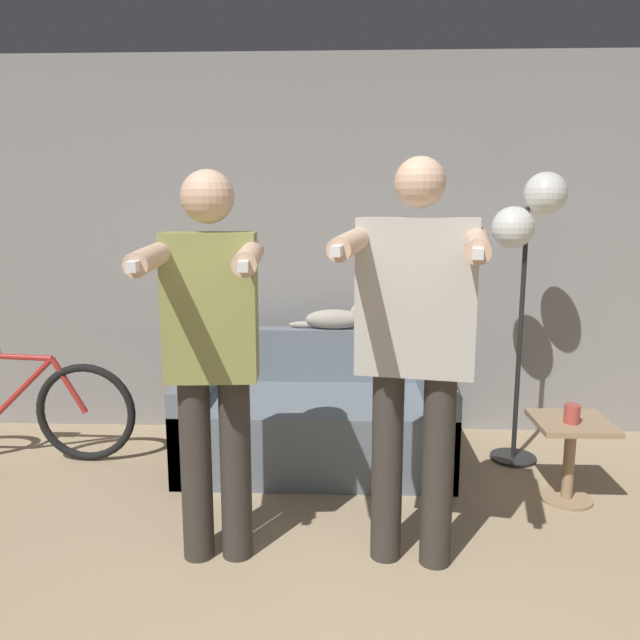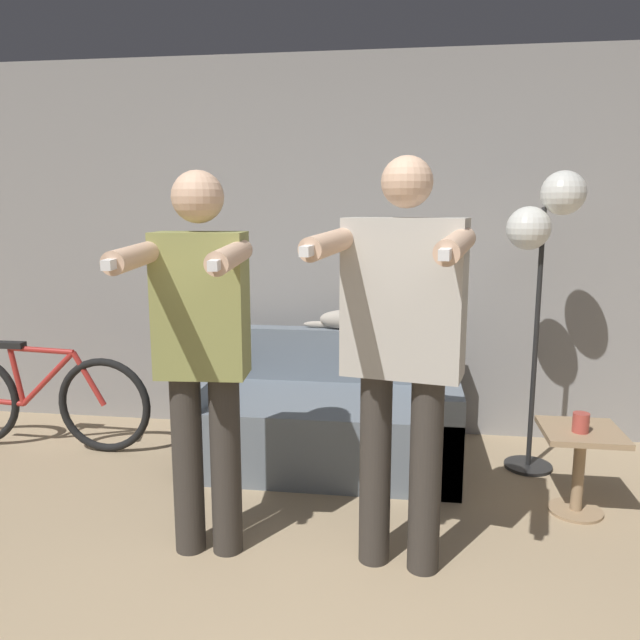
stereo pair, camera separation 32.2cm
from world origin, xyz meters
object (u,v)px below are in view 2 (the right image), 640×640
couch (326,420)px  bicycle (39,400)px  person_right (402,337)px  person_left (201,342)px  floor_lamp (545,229)px  cup (581,423)px  cat (351,319)px  side_table (580,454)px

couch → bicycle: 1.91m
couch → person_right: bearing=-67.4°
person_left → floor_lamp: (1.67, 1.20, 0.46)m
person_right → cup: 1.21m
couch → bicycle: couch is taller
cat → side_table: bearing=-33.7°
person_right → bicycle: 2.71m
couch → bicycle: bearing=-178.1°
couch → person_right: 1.46m
couch → side_table: bearing=-19.7°
cat → cup: 1.58m
cat → floor_lamp: 1.33m
person_left → cup: 1.94m
couch → cup: bearing=-21.6°
floor_lamp → bicycle: size_ratio=1.16×
side_table → bicycle: bearing=172.4°
couch → floor_lamp: (1.27, 0.06, 1.20)m
floor_lamp → side_table: (0.13, -0.56, -1.14)m
couch → person_left: size_ratio=0.93×
couch → person_left: person_left is taller
side_table → bicycle: 3.33m
couch → cat: cat is taller
couch → person_left: 1.42m
person_right → person_left: bearing=-168.5°
person_right → bicycle: bearing=167.0°
side_table → cup: cup is taller
person_left → cup: bearing=14.1°
cat → couch: bearing=-109.4°
cat → floor_lamp: bearing=-14.4°
couch → side_table: size_ratio=3.55×
person_left → person_right: (0.88, 0.00, 0.05)m
person_left → cat: person_left is taller
couch → cat: 0.70m
person_left → cup: (1.78, 0.60, -0.49)m
couch → cat: size_ratio=3.11×
couch → person_left: bearing=-109.4°
person_right → cat: 1.54m
bicycle → person_left: bearing=-35.7°
cat → bicycle: size_ratio=0.34×
cat → floor_lamp: size_ratio=0.29×
bicycle → side_table: bearing=-7.6°
couch → cup: (1.38, -0.55, 0.24)m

